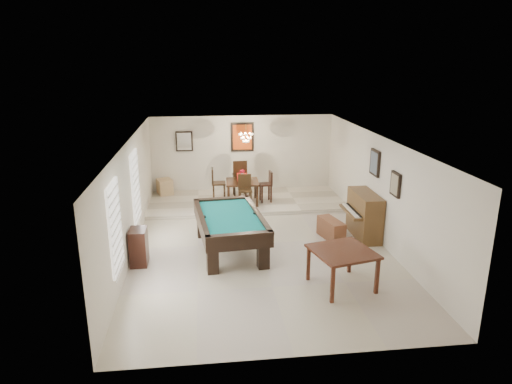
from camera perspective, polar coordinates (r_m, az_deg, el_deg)
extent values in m
cube|color=beige|center=(11.38, 0.36, -6.47)|extent=(6.00, 9.00, 0.02)
cube|color=silver|center=(15.27, -1.71, 4.69)|extent=(6.00, 0.04, 2.60)
cube|color=silver|center=(6.80, 5.12, -11.02)|extent=(6.00, 0.04, 2.60)
cube|color=silver|center=(10.99, -15.36, -0.66)|extent=(0.04, 9.00, 2.60)
cube|color=silver|center=(11.67, 15.15, 0.36)|extent=(0.04, 9.00, 2.60)
cube|color=white|center=(10.63, 0.38, 6.59)|extent=(6.00, 9.00, 0.04)
cube|color=beige|center=(14.38, -1.23, -1.17)|extent=(6.00, 2.50, 0.12)
cube|color=white|center=(8.90, -17.20, -4.20)|extent=(0.06, 1.00, 1.70)
cube|color=white|center=(11.53, -14.83, 0.70)|extent=(0.06, 1.00, 1.70)
cube|color=brown|center=(11.73, 9.36, -4.60)|extent=(0.56, 0.96, 0.50)
cube|color=black|center=(10.46, -14.44, -6.65)|extent=(0.36, 0.55, 0.82)
cube|color=tan|center=(15.18, -11.33, 0.66)|extent=(0.59, 0.65, 0.49)
cube|color=#D84C14|center=(15.12, -1.72, 6.88)|extent=(0.75, 0.06, 0.95)
cube|color=white|center=(15.09, -8.96, 6.29)|extent=(0.55, 0.06, 0.65)
cube|color=slate|center=(11.78, 14.65, 3.56)|extent=(0.06, 0.55, 0.65)
cube|color=gray|center=(10.67, 17.05, 0.93)|extent=(0.06, 0.45, 0.55)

